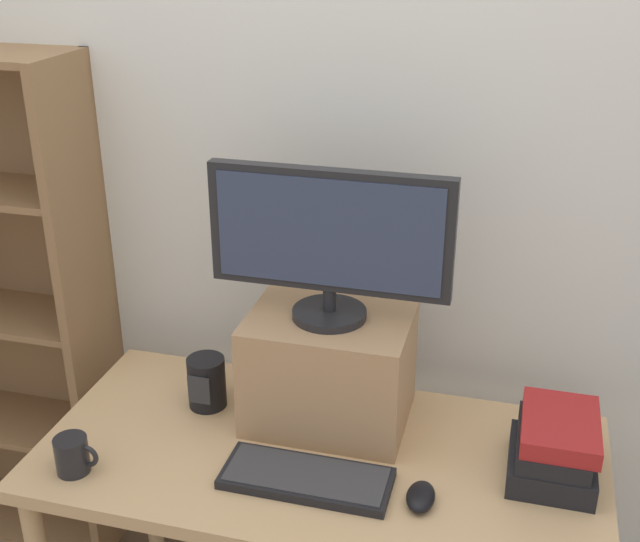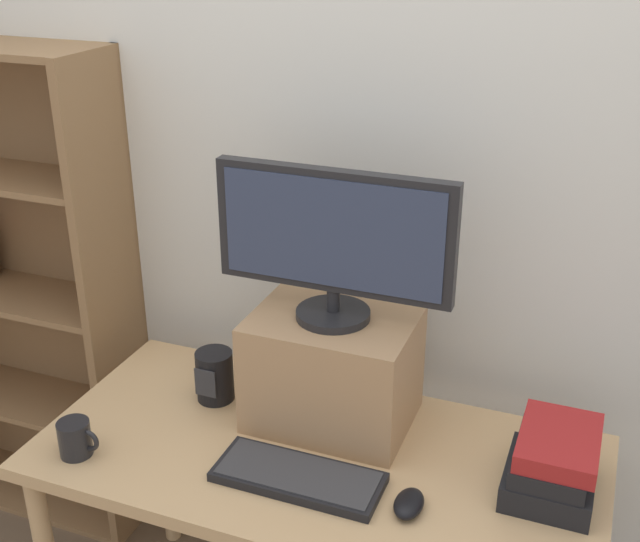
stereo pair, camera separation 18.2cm
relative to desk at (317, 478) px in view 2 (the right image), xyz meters
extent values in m
cube|color=silver|center=(0.00, 0.49, 0.66)|extent=(7.00, 0.08, 2.60)
cube|color=tan|center=(0.00, 0.00, 0.06)|extent=(1.37, 0.67, 0.04)
cylinder|color=tan|center=(-0.63, 0.28, -0.30)|extent=(0.05, 0.05, 0.68)
cube|color=olive|center=(-0.78, 0.31, 0.15)|extent=(0.03, 0.28, 1.59)
cube|color=olive|center=(-1.18, 0.44, 0.15)|extent=(0.82, 0.01, 1.59)
cube|color=olive|center=(-1.18, 0.31, -0.63)|extent=(0.76, 0.27, 0.02)
cube|color=olive|center=(-1.18, 0.31, -0.23)|extent=(0.76, 0.27, 0.02)
cube|color=olive|center=(-1.18, 0.31, 0.16)|extent=(0.76, 0.27, 0.02)
cube|color=#A87F56|center=(-0.02, 0.15, 0.23)|extent=(0.40, 0.30, 0.29)
cylinder|color=black|center=(-0.02, 0.15, 0.38)|extent=(0.18, 0.18, 0.02)
cylinder|color=black|center=(-0.02, 0.15, 0.42)|extent=(0.03, 0.03, 0.06)
cube|color=black|center=(-0.02, 0.15, 0.60)|extent=(0.58, 0.04, 0.30)
cube|color=#2D3851|center=(-0.02, 0.13, 0.60)|extent=(0.54, 0.00, 0.26)
cube|color=black|center=(0.00, -0.12, 0.09)|extent=(0.39, 0.16, 0.02)
cube|color=#333335|center=(0.00, -0.12, 0.10)|extent=(0.37, 0.14, 0.00)
ellipsoid|color=black|center=(0.26, -0.12, 0.10)|extent=(0.06, 0.10, 0.04)
cube|color=black|center=(0.54, 0.05, 0.11)|extent=(0.19, 0.23, 0.06)
cube|color=black|center=(0.54, 0.06, 0.17)|extent=(0.16, 0.24, 0.04)
cube|color=maroon|center=(0.55, 0.06, 0.21)|extent=(0.17, 0.24, 0.04)
cylinder|color=black|center=(-0.54, -0.22, 0.13)|extent=(0.08, 0.08, 0.09)
torus|color=black|center=(-0.50, -0.22, 0.13)|extent=(0.06, 0.01, 0.06)
cylinder|color=black|center=(-0.34, 0.12, 0.15)|extent=(0.10, 0.10, 0.14)
cube|color=#2D2D30|center=(-0.34, 0.07, 0.16)|extent=(0.06, 0.00, 0.08)
camera|label=1|loc=(0.42, -1.54, 1.28)|focal=45.00mm
camera|label=2|loc=(0.59, -1.49, 1.28)|focal=45.00mm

